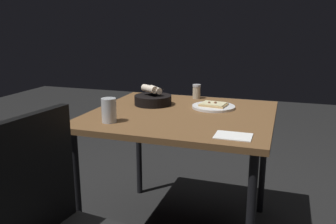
{
  "coord_description": "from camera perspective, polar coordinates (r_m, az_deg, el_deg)",
  "views": [
    {
      "loc": [
        0.53,
        -1.82,
        1.22
      ],
      "look_at": [
        -0.06,
        -0.04,
        0.75
      ],
      "focal_mm": 38.05,
      "sensor_mm": 36.0,
      "label": 1
    }
  ],
  "objects": [
    {
      "name": "bread_basket",
      "position": [
        2.14,
        -2.41,
        2.12
      ],
      "size": [
        0.22,
        0.22,
        0.12
      ],
      "color": "black",
      "rests_on": "dining_table"
    },
    {
      "name": "beer_glass",
      "position": [
        1.78,
        -9.43,
        0.08
      ],
      "size": [
        0.07,
        0.07,
        0.12
      ],
      "color": "silver",
      "rests_on": "dining_table"
    },
    {
      "name": "pepper_shaker",
      "position": [
        2.32,
        4.59,
        3.15
      ],
      "size": [
        0.05,
        0.05,
        0.09
      ],
      "color": "#BFB299",
      "rests_on": "dining_table"
    },
    {
      "name": "napkin",
      "position": [
        1.58,
        10.42,
        -3.8
      ],
      "size": [
        0.16,
        0.12,
        0.0
      ],
      "color": "white",
      "rests_on": "dining_table"
    },
    {
      "name": "pizza_plate",
      "position": [
        2.08,
        7.3,
        0.94
      ],
      "size": [
        0.25,
        0.25,
        0.04
      ],
      "color": "white",
      "rests_on": "dining_table"
    },
    {
      "name": "dining_table",
      "position": [
        1.97,
        2.15,
        -2.01
      ],
      "size": [
        0.99,
        0.92,
        0.74
      ],
      "color": "brown",
      "rests_on": "ground"
    }
  ]
}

